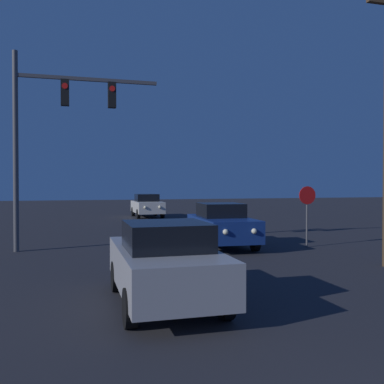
{
  "coord_description": "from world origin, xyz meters",
  "views": [
    {
      "loc": [
        -3.24,
        -1.43,
        2.31
      ],
      "look_at": [
        0.0,
        10.32,
        2.07
      ],
      "focal_mm": 40.0,
      "sensor_mm": 36.0,
      "label": 1
    }
  ],
  "objects": [
    {
      "name": "traffic_signal_mast",
      "position": [
        -3.96,
        14.08,
        4.49
      ],
      "size": [
        4.92,
        0.3,
        6.79
      ],
      "color": "#4C4C51",
      "rests_on": "ground_plane"
    },
    {
      "name": "car_mid",
      "position": [
        1.94,
        13.25,
        0.8
      ],
      "size": [
        1.94,
        4.05,
        1.58
      ],
      "rotation": [
        0.0,
        0.0,
        3.1
      ],
      "color": "navy",
      "rests_on": "ground_plane"
    },
    {
      "name": "car_far",
      "position": [
        1.6,
        27.77,
        0.8
      ],
      "size": [
        1.83,
        4.0,
        1.58
      ],
      "rotation": [
        0.0,
        0.0,
        3.15
      ],
      "color": "beige",
      "rests_on": "ground_plane"
    },
    {
      "name": "car_near",
      "position": [
        -1.58,
        6.53,
        0.8
      ],
      "size": [
        1.82,
        4.0,
        1.58
      ],
      "rotation": [
        0.0,
        0.0,
        -0.0
      ],
      "color": "#99999E",
      "rests_on": "ground_plane"
    },
    {
      "name": "stop_sign",
      "position": [
        4.9,
        12.37,
        1.53
      ],
      "size": [
        0.65,
        0.07,
        2.21
      ],
      "color": "#4C4C51",
      "rests_on": "ground_plane"
    }
  ]
}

